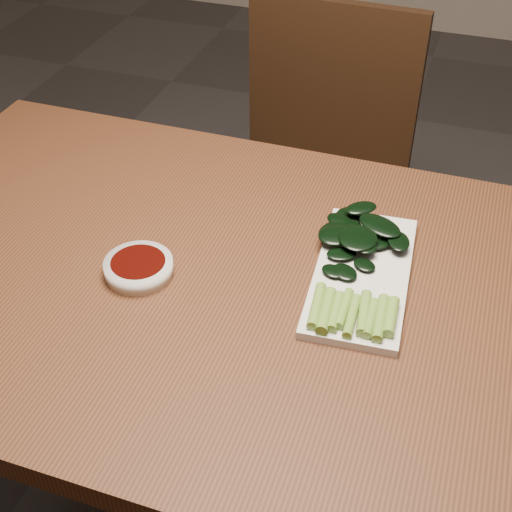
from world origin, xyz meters
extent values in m
cube|color=#472614|center=(0.00, 0.00, 0.73)|extent=(1.40, 0.80, 0.04)
cylinder|color=#472614|center=(-0.64, 0.34, 0.35)|extent=(0.05, 0.05, 0.71)
cube|color=black|center=(-0.10, 0.64, 0.43)|extent=(0.45, 0.45, 0.04)
cylinder|color=black|center=(-0.30, 0.46, 0.21)|extent=(0.04, 0.04, 0.41)
cylinder|color=black|center=(0.08, 0.44, 0.21)|extent=(0.04, 0.04, 0.41)
cylinder|color=black|center=(-0.28, 0.83, 0.21)|extent=(0.04, 0.04, 0.41)
cylinder|color=black|center=(0.09, 0.82, 0.21)|extent=(0.04, 0.04, 0.41)
cube|color=black|center=(-0.10, 0.83, 0.67)|extent=(0.43, 0.05, 0.44)
cylinder|color=silver|center=(-0.19, -0.04, 0.76)|extent=(0.11, 0.11, 0.03)
cylinder|color=#320804|center=(-0.19, -0.04, 0.77)|extent=(0.08, 0.08, 0.00)
cube|color=silver|center=(0.14, 0.06, 0.76)|extent=(0.16, 0.32, 0.01)
cylinder|color=olive|center=(0.09, -0.04, 0.77)|extent=(0.02, 0.09, 0.02)
cylinder|color=olive|center=(0.11, -0.05, 0.77)|extent=(0.03, 0.09, 0.02)
cylinder|color=olive|center=(0.12, -0.05, 0.77)|extent=(0.02, 0.07, 0.02)
cylinder|color=olive|center=(0.13, -0.04, 0.77)|extent=(0.02, 0.08, 0.01)
cylinder|color=olive|center=(0.15, -0.05, 0.77)|extent=(0.02, 0.08, 0.01)
cylinder|color=olive|center=(0.16, -0.04, 0.77)|extent=(0.03, 0.08, 0.02)
cylinder|color=olive|center=(0.17, -0.04, 0.77)|extent=(0.02, 0.07, 0.01)
cylinder|color=olive|center=(0.19, -0.04, 0.77)|extent=(0.02, 0.09, 0.02)
cylinder|color=olive|center=(0.20, -0.03, 0.77)|extent=(0.02, 0.07, 0.02)
ellipsoid|color=black|center=(0.08, 0.17, 0.77)|extent=(0.06, 0.06, 0.01)
ellipsoid|color=black|center=(0.10, 0.08, 0.77)|extent=(0.06, 0.05, 0.01)
ellipsoid|color=black|center=(0.14, 0.14, 0.77)|extent=(0.04, 0.06, 0.01)
ellipsoid|color=black|center=(0.15, 0.13, 0.77)|extent=(0.07, 0.07, 0.01)
ellipsoid|color=black|center=(0.18, 0.13, 0.78)|extent=(0.05, 0.06, 0.01)
ellipsoid|color=black|center=(0.15, 0.16, 0.78)|extent=(0.09, 0.08, 0.01)
ellipsoid|color=black|center=(0.09, 0.12, 0.78)|extent=(0.08, 0.08, 0.01)
ellipsoid|color=black|center=(0.11, 0.19, 0.78)|extent=(0.06, 0.06, 0.01)
ellipsoid|color=black|center=(0.09, 0.19, 0.77)|extent=(0.07, 0.07, 0.01)
ellipsoid|color=black|center=(0.12, 0.11, 0.78)|extent=(0.07, 0.07, 0.01)
ellipsoid|color=black|center=(0.13, 0.10, 0.78)|extent=(0.04, 0.04, 0.01)
ellipsoid|color=black|center=(0.08, 0.14, 0.77)|extent=(0.09, 0.10, 0.01)
ellipsoid|color=black|center=(0.10, 0.04, 0.77)|extent=(0.04, 0.04, 0.01)
ellipsoid|color=black|center=(0.10, 0.04, 0.77)|extent=(0.05, 0.04, 0.01)
ellipsoid|color=black|center=(0.11, 0.04, 0.77)|extent=(0.06, 0.05, 0.01)
ellipsoid|color=black|center=(0.14, 0.07, 0.77)|extent=(0.05, 0.04, 0.01)
camera|label=1|loc=(0.25, -0.77, 1.48)|focal=50.00mm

